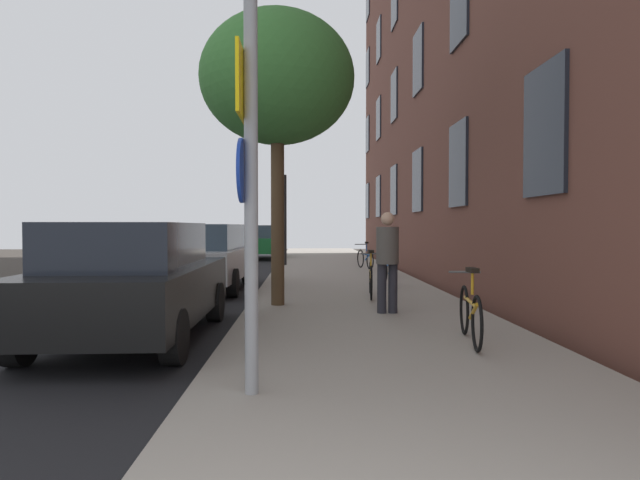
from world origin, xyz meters
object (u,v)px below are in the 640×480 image
Objects in this scene: car_1 at (207,256)px; tree_near at (277,80)px; bicycle_4 at (365,258)px; traffic_light at (282,203)px; pedestrian_0 at (387,255)px; bicycle_3 at (389,262)px; car_2 at (258,242)px; car_0 at (134,280)px; sign_post at (248,173)px; bicycle_1 at (371,278)px; bicycle_0 at (470,313)px; bicycle_2 at (389,271)px.

tree_near is at bearing -59.75° from car_1.
bicycle_4 is 6.77m from car_1.
pedestrian_0 is (2.24, -11.30, -1.37)m from traffic_light.
bicycle_4 is 9.35m from pedestrian_0.
bicycle_3 is 5.59m from car_1.
pedestrian_0 is at bearing -99.25° from bicycle_3.
traffic_light reaches higher than car_2.
bicycle_4 is at bearing 85.71° from pedestrian_0.
car_2 is (-3.63, 16.79, -0.25)m from pedestrian_0.
bicycle_4 is 8.65m from car_2.
pedestrian_0 is at bearing -48.24° from car_1.
car_0 is at bearing -157.71° from pedestrian_0.
sign_post is 2.08× the size of bicycle_3.
tree_near is 4.34m from bicycle_1.
car_2 is at bearing 103.71° from bicycle_1.
bicycle_0 is at bearing -77.28° from car_2.
bicycle_4 is 0.36× the size of car_0.
bicycle_2 is 1.00× the size of bicycle_4.
sign_post reaches higher than car_0.
sign_post is 6.74m from bicycle_1.
traffic_light is at bearing -75.79° from car_2.
pedestrian_0 is at bearing 22.29° from car_0.
tree_near is at bearing -83.74° from car_2.
tree_near is 3.40× the size of bicycle_4.
pedestrian_0 is 0.38× the size of car_1.
bicycle_1 is at bearing 43.85° from car_0.
traffic_light reaches higher than pedestrian_0.
bicycle_0 is at bearing -80.69° from bicycle_1.
pedestrian_0 is (1.89, -1.00, -3.19)m from tree_near.
tree_near is at bearing -128.88° from bicycle_2.
tree_near is 1.19× the size of car_1.
sign_post is 2.22× the size of bicycle_4.
bicycle_1 is 5.16m from car_0.
bicycle_1 is 0.43× the size of car_2.
bicycle_4 is at bearing 89.93° from bicycle_0.
tree_near is at bearing -88.10° from traffic_light.
bicycle_4 is at bearing 48.46° from car_1.
traffic_light is at bearing 77.62° from car_1.
sign_post is at bearing -142.78° from bicycle_0.
car_1 reaches higher than bicycle_4.
bicycle_3 reaches higher than bicycle_2.
tree_near reaches higher than sign_post.
pedestrian_0 is (1.88, 4.25, -0.96)m from sign_post.
sign_post is 2.07× the size of pedestrian_0.
bicycle_4 is 0.40× the size of car_2.
tree_near is at bearing -107.33° from bicycle_4.
tree_near is at bearing -150.90° from bicycle_1.
bicycle_3 is (3.01, 11.15, -1.54)m from sign_post.
bicycle_0 is (2.92, -13.61, -1.97)m from traffic_light.
car_1 is at bearing 149.61° from bicycle_1.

